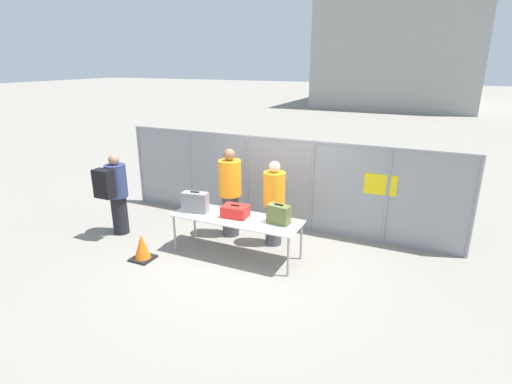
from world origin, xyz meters
name	(u,v)px	position (x,y,z in m)	size (l,w,h in m)	color
ground_plane	(245,256)	(0.00, 0.00, 0.00)	(120.00, 120.00, 0.00)	gray
fence_section	(279,181)	(0.02, 1.62, 1.00)	(7.40, 0.07, 1.91)	gray
inspection_table	(236,220)	(-0.16, -0.01, 0.69)	(2.36, 0.79, 0.73)	silver
suitcase_grey	(195,202)	(-0.98, -0.07, 0.92)	(0.51, 0.29, 0.40)	slate
suitcase_red	(235,211)	(-0.19, 0.03, 0.84)	(0.48, 0.35, 0.23)	red
suitcase_olive	(279,214)	(0.62, 0.06, 0.90)	(0.41, 0.25, 0.36)	#566033
traveler_hooded	(115,192)	(-2.78, -0.19, 0.92)	(0.41, 0.64, 1.66)	black
security_worker_near	(274,202)	(0.27, 0.71, 0.86)	(0.41, 0.41, 1.66)	#4C4C51
security_worker_far	(230,192)	(-0.68, 0.74, 0.93)	(0.44, 0.44, 1.79)	#4C4C51
utility_trailer	(342,191)	(0.99, 3.28, 0.42)	(4.09, 1.94, 0.73)	#4C6B47
distant_hangar	(402,55)	(-0.56, 29.64, 3.79)	(11.13, 13.27, 7.57)	#999993
traffic_cone	(142,248)	(-1.61, -0.87, 0.22)	(0.39, 0.39, 0.48)	black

